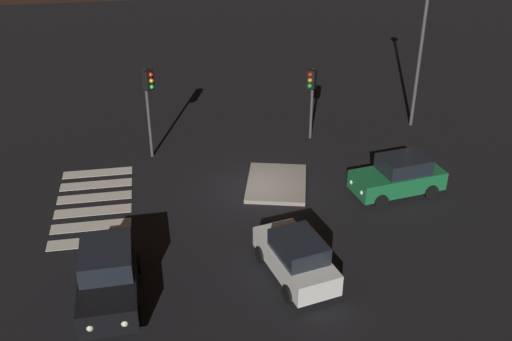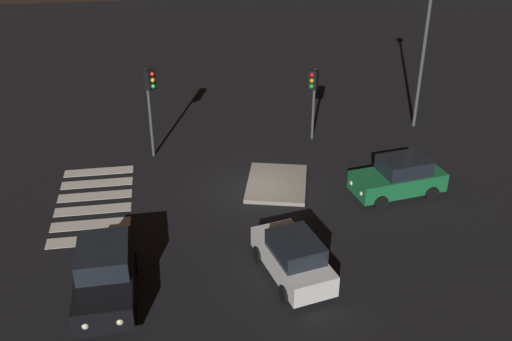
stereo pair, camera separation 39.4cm
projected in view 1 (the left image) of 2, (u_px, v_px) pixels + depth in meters
ground_plane at (256, 190)px, 26.77m from camera, size 80.00×80.00×0.00m
traffic_island at (277, 183)px, 27.14m from camera, size 4.09×3.46×0.18m
car_green at (399, 176)px, 26.11m from camera, size 2.40×4.24×1.77m
car_black at (108, 276)px, 19.89m from camera, size 4.47×2.17×1.92m
car_white at (296, 257)px, 20.99m from camera, size 4.14×2.47×1.70m
traffic_light_south at (149, 92)px, 28.05m from camera, size 0.54×0.53×4.51m
traffic_light_west at (311, 87)px, 30.15m from camera, size 0.53×0.54×3.81m
street_lamp at (424, 24)px, 30.48m from camera, size 0.56×0.56×8.37m
crosswalk_near at (94, 204)px, 25.68m from camera, size 6.45×3.20×0.02m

